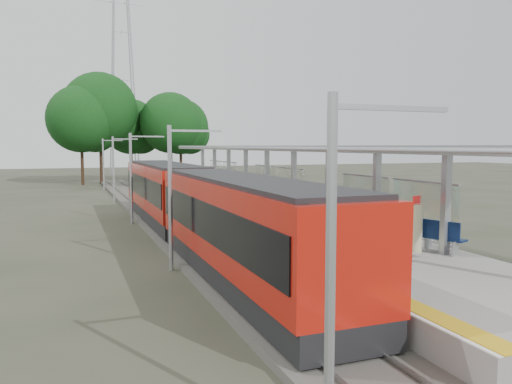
% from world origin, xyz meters
% --- Properties ---
extents(ground, '(200.00, 200.00, 0.00)m').
position_xyz_m(ground, '(0.00, 0.00, 0.00)').
color(ground, '#474438').
rests_on(ground, ground).
extents(trackbed, '(3.00, 70.00, 0.24)m').
position_xyz_m(trackbed, '(-4.50, 20.00, 0.12)').
color(trackbed, '#59544C').
rests_on(trackbed, ground).
extents(platform, '(6.00, 50.00, 1.00)m').
position_xyz_m(platform, '(0.00, 20.00, 0.50)').
color(platform, gray).
rests_on(platform, ground).
extents(tactile_strip, '(0.60, 50.00, 0.02)m').
position_xyz_m(tactile_strip, '(-2.55, 20.00, 1.01)').
color(tactile_strip, gold).
rests_on(tactile_strip, platform).
extents(end_fence, '(6.00, 0.10, 1.20)m').
position_xyz_m(end_fence, '(0.00, 44.95, 1.60)').
color(end_fence, '#9EA0A5').
rests_on(end_fence, platform).
extents(train, '(2.74, 27.60, 3.62)m').
position_xyz_m(train, '(-4.50, 10.89, 2.05)').
color(train, black).
rests_on(train, ground).
extents(canopy, '(3.27, 38.00, 3.66)m').
position_xyz_m(canopy, '(1.61, 16.19, 4.20)').
color(canopy, '#9EA0A5').
rests_on(canopy, platform).
extents(pylon, '(8.00, 4.00, 38.00)m').
position_xyz_m(pylon, '(-1.00, 73.00, 19.00)').
color(pylon, '#9EA0A5').
rests_on(pylon, ground).
extents(tree_cluster, '(19.84, 12.56, 13.56)m').
position_xyz_m(tree_cluster, '(-2.67, 52.96, 7.91)').
color(tree_cluster, '#382316').
rests_on(tree_cluster, ground).
extents(catenary_masts, '(2.08, 48.16, 5.40)m').
position_xyz_m(catenary_masts, '(-6.22, 19.00, 2.91)').
color(catenary_masts, '#9EA0A5').
rests_on(catenary_masts, ground).
extents(bench_near, '(1.09, 1.70, 1.12)m').
position_xyz_m(bench_near, '(2.01, 2.27, 1.59)').
color(bench_near, '#0F214C').
rests_on(bench_near, platform).
extents(bench_mid, '(0.81, 1.41, 0.92)m').
position_xyz_m(bench_mid, '(2.49, 10.55, 1.49)').
color(bench_mid, '#0F214C').
rests_on(bench_mid, platform).
extents(bench_far, '(0.99, 1.77, 1.16)m').
position_xyz_m(bench_far, '(2.60, 22.09, 1.61)').
color(bench_far, '#0F214C').
rests_on(bench_far, platform).
extents(info_pillar_near, '(0.44, 0.44, 1.94)m').
position_xyz_m(info_pillar_near, '(1.32, 2.64, 1.84)').
color(info_pillar_near, '#C4BB8F').
rests_on(info_pillar_near, platform).
extents(info_pillar_far, '(0.39, 0.39, 1.74)m').
position_xyz_m(info_pillar_far, '(1.59, 23.41, 1.75)').
color(info_pillar_far, '#C4BB8F').
rests_on(info_pillar_far, platform).
extents(litter_bin, '(0.59, 0.59, 0.94)m').
position_xyz_m(litter_bin, '(0.89, 21.12, 1.47)').
color(litter_bin, '#9EA0A5').
rests_on(litter_bin, platform).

